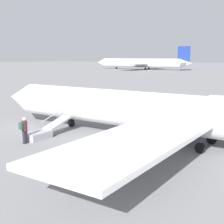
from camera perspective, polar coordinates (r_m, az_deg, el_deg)
ground_plane at (r=20.98m, az=10.06°, el=-5.46°), size 600.00×600.00×0.00m
airplane_main at (r=20.20m, az=12.69°, el=-0.37°), size 31.78×24.18×6.65m
airplane_far_right at (r=143.49m, az=5.41°, el=8.93°), size 47.69×36.30×10.07m
boarding_stairs at (r=22.18m, az=-12.70°, el=-3.72°), size 1.15×4.04×1.67m
passenger at (r=20.85m, az=-15.77°, el=-2.94°), size 0.36×0.54×1.74m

